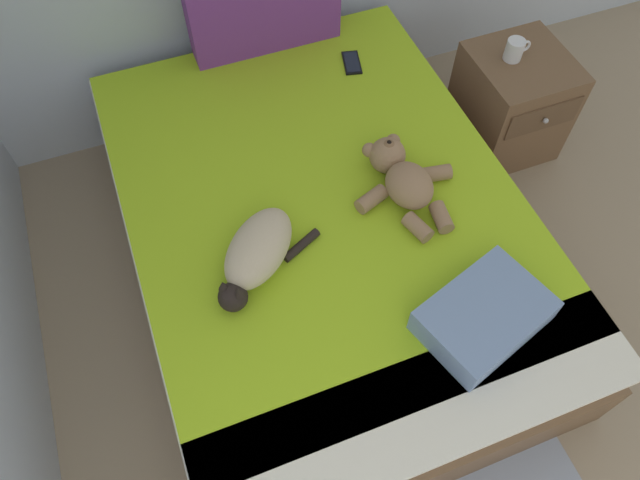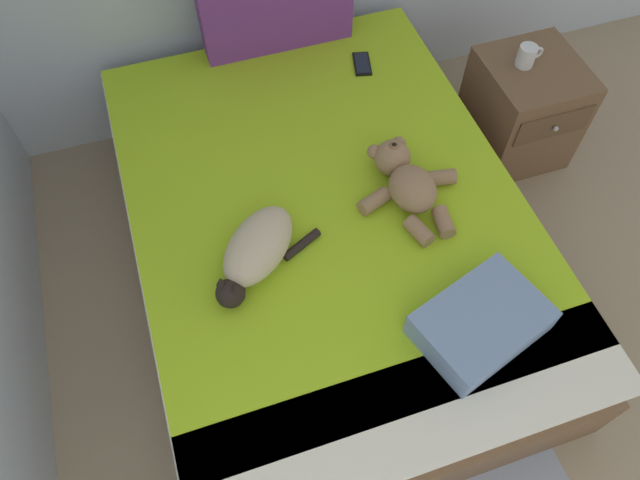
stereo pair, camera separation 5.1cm
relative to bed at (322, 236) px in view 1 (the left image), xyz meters
The scene contains 8 objects.
ground_plane 1.18m from the bed, 46.07° to the right, with size 10.03×10.03×0.00m, color gray.
bed is the anchor object (origin of this frame).
cat 0.49m from the bed, 149.60° to the right, with size 0.42×0.38×0.15m.
teddy_bear 0.44m from the bed, 11.25° to the right, with size 0.41×0.46×0.15m.
cell_phone 0.80m from the bed, 59.10° to the left, with size 0.11×0.16×0.01m.
throw_pillow 0.79m from the bed, 65.63° to the right, with size 0.40×0.28×0.11m, color #728CB7.
nightstand 1.18m from the bed, 18.98° to the left, with size 0.43×0.48×0.51m.
mug 1.19m from the bed, 21.53° to the left, with size 0.12×0.08×0.09m.
Camera 1 is at (0.72, 1.49, 2.28)m, focal length 33.31 mm.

